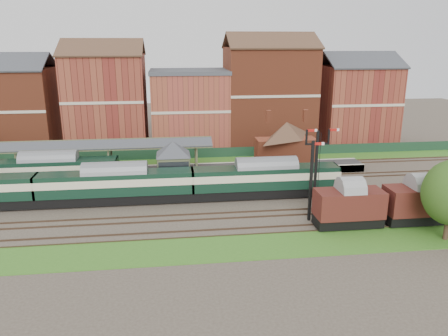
{
  "coord_description": "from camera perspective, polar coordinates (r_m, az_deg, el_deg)",
  "views": [
    {
      "loc": [
        -3.22,
        -45.46,
        16.98
      ],
      "look_at": [
        2.71,
        2.0,
        3.0
      ],
      "focal_mm": 35.0,
      "sensor_mm": 36.0,
      "label": 1
    }
  ],
  "objects": [
    {
      "name": "ground",
      "position": [
        48.64,
        -2.88,
        -4.16
      ],
      "size": [
        160.0,
        160.0,
        0.0
      ],
      "primitive_type": "plane",
      "color": "#473D33",
      "rests_on": "ground"
    },
    {
      "name": "fence",
      "position": [
        65.58,
        -4.09,
        1.92
      ],
      "size": [
        90.0,
        0.12,
        1.5
      ],
      "primitive_type": "cube",
      "color": "#193823",
      "rests_on": "ground"
    },
    {
      "name": "platform",
      "position": [
        57.65,
        -8.59,
        -0.51
      ],
      "size": [
        55.0,
        3.4,
        1.0
      ],
      "primitive_type": "cube",
      "color": "#2D2D2D",
      "rests_on": "ground"
    },
    {
      "name": "semaphore_siding",
      "position": [
        42.65,
        11.33,
        -1.53
      ],
      "size": [
        1.23,
        0.25,
        8.0
      ],
      "color": "black",
      "rests_on": "ground"
    },
    {
      "name": "signal_box",
      "position": [
        50.63,
        -6.6,
        0.38
      ],
      "size": [
        5.4,
        5.4,
        6.0
      ],
      "color": "#6A7956",
      "rests_on": "ground"
    },
    {
      "name": "platform_railcar",
      "position": [
        55.92,
        -21.76,
        -0.27
      ],
      "size": [
        15.88,
        2.51,
        3.66
      ],
      "color": "black",
      "rests_on": "ground"
    },
    {
      "name": "grass_back",
      "position": [
        63.84,
        -3.98,
        0.85
      ],
      "size": [
        90.0,
        4.5,
        0.06
      ],
      "primitive_type": "cube",
      "color": "#2D6619",
      "rests_on": "ground"
    },
    {
      "name": "canopy",
      "position": [
        57.12,
        -14.8,
        3.21
      ],
      "size": [
        26.0,
        3.89,
        4.08
      ],
      "color": "#515635",
      "rests_on": "platform"
    },
    {
      "name": "grass_front",
      "position": [
        37.65,
        -1.47,
        -10.47
      ],
      "size": [
        90.0,
        5.0,
        0.06
      ],
      "primitive_type": "cube",
      "color": "#2D6619",
      "rests_on": "ground"
    },
    {
      "name": "town_backdrop",
      "position": [
        71.23,
        -4.65,
        8.18
      ],
      "size": [
        69.0,
        10.0,
        16.0
      ],
      "color": "brown",
      "rests_on": "ground"
    },
    {
      "name": "semaphore_bracket",
      "position": [
        47.23,
        11.99,
        0.78
      ],
      "size": [
        3.6,
        0.25,
        8.18
      ],
      "color": "black",
      "rests_on": "ground"
    },
    {
      "name": "brick_hut",
      "position": [
        51.86,
        2.34,
        -1.44
      ],
      "size": [
        3.2,
        2.64,
        2.94
      ],
      "color": "maroon",
      "rests_on": "ground"
    },
    {
      "name": "goods_van_b",
      "position": [
        45.74,
        24.09,
        -4.05
      ],
      "size": [
        6.39,
        2.77,
        3.88
      ],
      "color": "black",
      "rests_on": "ground"
    },
    {
      "name": "goods_van_a",
      "position": [
        42.62,
        16.0,
        -4.71
      ],
      "size": [
        6.29,
        2.72,
        3.81
      ],
      "color": "black",
      "rests_on": "ground"
    },
    {
      "name": "dmu_train",
      "position": [
        48.17,
        -13.93,
        -2.04
      ],
      "size": [
        49.25,
        2.59,
        3.78
      ],
      "color": "black",
      "rests_on": "ground"
    },
    {
      "name": "station_building",
      "position": [
        58.73,
        8.1,
        3.32
      ],
      "size": [
        8.1,
        8.1,
        5.9
      ],
      "color": "brown",
      "rests_on": "platform"
    }
  ]
}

